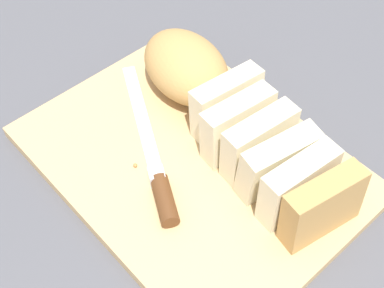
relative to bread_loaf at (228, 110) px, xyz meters
The scene contains 6 objects.
ground_plane 0.09m from the bread_loaf, 83.43° to the right, with size 3.00×3.00×0.00m, color #4C4C51.
cutting_board 0.08m from the bread_loaf, 83.43° to the right, with size 0.43×0.32×0.02m, color tan.
bread_loaf is the anchor object (origin of this frame).
bread_knife 0.13m from the bread_loaf, 85.15° to the right, with size 0.27×0.14×0.02m.
crumb_near_knife 0.14m from the bread_loaf, 102.08° to the right, with size 0.01×0.01×0.01m, color #A8753D.
crumb_near_loaf 0.04m from the bread_loaf, 15.31° to the right, with size 0.00×0.00×0.00m, color #A8753D.
Camera 1 is at (0.33, -0.27, 0.58)m, focal length 50.19 mm.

